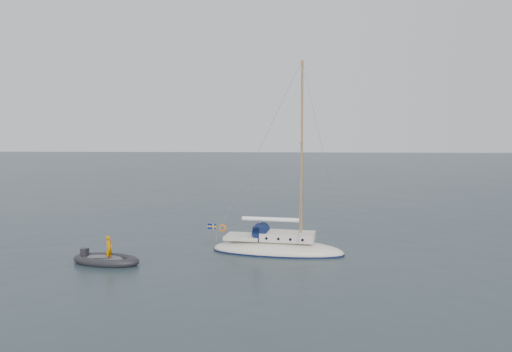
{
  "coord_description": "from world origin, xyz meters",
  "views": [
    {
      "loc": [
        2.44,
        -28.38,
        7.54
      ],
      "look_at": [
        0.67,
        0.0,
        4.98
      ],
      "focal_mm": 35.0,
      "sensor_mm": 36.0,
      "label": 1
    }
  ],
  "objects": [
    {
      "name": "ground",
      "position": [
        0.0,
        0.0,
        0.0
      ],
      "size": [
        300.0,
        300.0,
        0.0
      ],
      "primitive_type": "plane",
      "color": "black",
      "rests_on": "ground"
    },
    {
      "name": "rib",
      "position": [
        -7.86,
        -1.06,
        0.25
      ],
      "size": [
        4.09,
        1.86,
        1.64
      ],
      "rotation": [
        0.0,
        0.0,
        -0.19
      ],
      "color": "black",
      "rests_on": "ground"
    },
    {
      "name": "dinghy",
      "position": [
        -8.17,
        -1.01,
        0.17
      ],
      "size": [
        2.72,
        1.23,
        0.39
      ],
      "rotation": [
        0.0,
        0.0,
        -0.08
      ],
      "color": "#4B4C50",
      "rests_on": "ground"
    },
    {
      "name": "sailboat",
      "position": [
        1.89,
        2.06,
        0.93
      ],
      "size": [
        8.64,
        2.59,
        12.29
      ],
      "rotation": [
        0.0,
        0.0,
        -0.14
      ],
      "color": "beige",
      "rests_on": "ground"
    }
  ]
}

